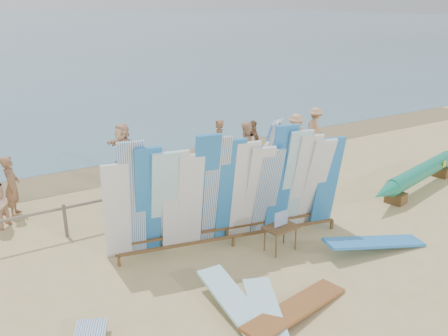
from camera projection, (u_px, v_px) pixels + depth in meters
ground at (187, 269)px, 10.87m from camera, size 160.00×160.00×0.00m
wet_sand_strip at (97, 174)px, 16.71m from camera, size 40.00×2.60×0.01m
fence at (138, 198)px, 13.09m from camera, size 12.08×0.08×0.90m
main_surfboard_rack at (230, 193)px, 11.60m from camera, size 6.06×1.83×3.01m
side_surfboard_rack at (262, 168)px, 13.67m from camera, size 2.17×2.13×2.68m
outrigger_canoe at (422, 173)px, 15.24m from camera, size 5.94×1.92×0.85m
vendor_table at (280, 238)px, 11.53m from camera, size 0.85×0.64×1.05m
flat_board_a at (241, 319)px, 9.16m from camera, size 0.61×2.70×0.42m
flat_board_c at (295, 314)px, 9.30m from camera, size 2.75×1.21×0.28m
flat_board_b at (270, 333)px, 8.77m from camera, size 1.54×2.71×0.33m
flat_board_d at (374, 250)px, 11.66m from camera, size 2.74×1.08×0.44m
beach_chair_left at (147, 193)px, 14.45m from camera, size 0.54×0.56×0.82m
beach_chair_right at (153, 197)px, 14.05m from camera, size 0.77×0.78×0.94m
stroller at (219, 177)px, 15.17m from camera, size 0.69×0.90×1.12m
beachgoer_5 at (123, 149)px, 16.37m from camera, size 0.66×1.75×1.85m
beachgoer_extra_0 at (315, 128)px, 19.36m from camera, size 0.62×1.15×1.68m
beachgoer_4 at (130, 168)px, 14.62m from camera, size 1.16×0.95×1.83m
beachgoer_9 at (296, 136)px, 18.00m from camera, size 0.89×1.24×1.77m
beachgoer_7 at (219, 143)px, 17.13m from camera, size 0.53×0.72×1.77m
beachgoer_10 at (253, 142)px, 17.46m from camera, size 0.46×0.99×1.66m
beachgoer_8 at (246, 147)px, 16.58m from camera, size 0.81×0.98×1.83m
beachgoer_1 at (12, 186)px, 13.26m from camera, size 0.53×0.72×1.77m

